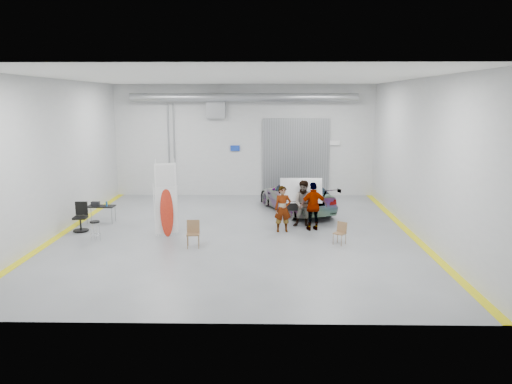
{
  "coord_description": "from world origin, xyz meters",
  "views": [
    {
      "loc": [
        1.12,
        -18.98,
        5.22
      ],
      "look_at": [
        0.76,
        0.92,
        1.5
      ],
      "focal_mm": 35.0,
      "sensor_mm": 36.0,
      "label": 1
    }
  ],
  "objects_px": {
    "person_a": "(283,209)",
    "shop_stool": "(95,231)",
    "person_b": "(305,204)",
    "office_chair": "(81,219)",
    "work_table": "(99,206)",
    "sedan_car": "(297,196)",
    "person_c": "(313,206)",
    "surfboard_display": "(164,205)",
    "folding_chair_near": "(193,239)",
    "folding_chair_far": "(339,238)"
  },
  "relations": [
    {
      "from": "work_table",
      "to": "surfboard_display",
      "type": "bearing_deg",
      "value": -33.36
    },
    {
      "from": "person_c",
      "to": "surfboard_display",
      "type": "distance_m",
      "value": 5.9
    },
    {
      "from": "person_a",
      "to": "shop_stool",
      "type": "bearing_deg",
      "value": -174.96
    },
    {
      "from": "person_a",
      "to": "folding_chair_near",
      "type": "distance_m",
      "value": 3.99
    },
    {
      "from": "surfboard_display",
      "to": "folding_chair_near",
      "type": "distance_m",
      "value": 2.15
    },
    {
      "from": "folding_chair_far",
      "to": "work_table",
      "type": "height_order",
      "value": "work_table"
    },
    {
      "from": "folding_chair_far",
      "to": "person_c",
      "type": "bearing_deg",
      "value": 146.57
    },
    {
      "from": "person_c",
      "to": "surfboard_display",
      "type": "relative_size",
      "value": 0.65
    },
    {
      "from": "person_a",
      "to": "office_chair",
      "type": "height_order",
      "value": "person_a"
    },
    {
      "from": "sedan_car",
      "to": "person_b",
      "type": "relative_size",
      "value": 2.65
    },
    {
      "from": "sedan_car",
      "to": "person_c",
      "type": "bearing_deg",
      "value": 76.49
    },
    {
      "from": "surfboard_display",
      "to": "person_c",
      "type": "bearing_deg",
      "value": -9.86
    },
    {
      "from": "person_b",
      "to": "folding_chair_near",
      "type": "bearing_deg",
      "value": -137.07
    },
    {
      "from": "person_a",
      "to": "work_table",
      "type": "distance_m",
      "value": 7.9
    },
    {
      "from": "person_a",
      "to": "folding_chair_far",
      "type": "distance_m",
      "value": 2.74
    },
    {
      "from": "person_c",
      "to": "folding_chair_near",
      "type": "distance_m",
      "value": 5.19
    },
    {
      "from": "folding_chair_near",
      "to": "sedan_car",
      "type": "bearing_deg",
      "value": 49.98
    },
    {
      "from": "person_b",
      "to": "office_chair",
      "type": "height_order",
      "value": "person_b"
    },
    {
      "from": "sedan_car",
      "to": "person_c",
      "type": "relative_size",
      "value": 2.64
    },
    {
      "from": "sedan_car",
      "to": "person_a",
      "type": "relative_size",
      "value": 2.79
    },
    {
      "from": "person_c",
      "to": "surfboard_display",
      "type": "bearing_deg",
      "value": -2.78
    },
    {
      "from": "folding_chair_far",
      "to": "sedan_car",
      "type": "bearing_deg",
      "value": 138.53
    },
    {
      "from": "person_a",
      "to": "work_table",
      "type": "bearing_deg",
      "value": 163.63
    },
    {
      "from": "person_a",
      "to": "folding_chair_far",
      "type": "relative_size",
      "value": 2.28
    },
    {
      "from": "folding_chair_near",
      "to": "office_chair",
      "type": "distance_m",
      "value": 5.27
    },
    {
      "from": "shop_stool",
      "to": "sedan_car",
      "type": "bearing_deg",
      "value": 33.03
    },
    {
      "from": "sedan_car",
      "to": "surfboard_display",
      "type": "height_order",
      "value": "surfboard_display"
    },
    {
      "from": "work_table",
      "to": "office_chair",
      "type": "distance_m",
      "value": 1.45
    },
    {
      "from": "person_a",
      "to": "work_table",
      "type": "xyz_separation_m",
      "value": [
        -7.78,
        1.36,
        -0.2
      ]
    },
    {
      "from": "shop_stool",
      "to": "work_table",
      "type": "bearing_deg",
      "value": 104.89
    },
    {
      "from": "person_a",
      "to": "folding_chair_near",
      "type": "bearing_deg",
      "value": -152.43
    },
    {
      "from": "shop_stool",
      "to": "office_chair",
      "type": "height_order",
      "value": "office_chair"
    },
    {
      "from": "person_b",
      "to": "shop_stool",
      "type": "distance_m",
      "value": 8.28
    },
    {
      "from": "surfboard_display",
      "to": "folding_chair_near",
      "type": "bearing_deg",
      "value": -67.97
    },
    {
      "from": "work_table",
      "to": "person_c",
      "type": "bearing_deg",
      "value": -6.87
    },
    {
      "from": "sedan_car",
      "to": "work_table",
      "type": "distance_m",
      "value": 8.86
    },
    {
      "from": "person_b",
      "to": "person_a",
      "type": "bearing_deg",
      "value": -132.94
    },
    {
      "from": "person_a",
      "to": "sedan_car",
      "type": "bearing_deg",
      "value": 71.45
    },
    {
      "from": "work_table",
      "to": "folding_chair_far",
      "type": "bearing_deg",
      "value": -17.55
    },
    {
      "from": "shop_stool",
      "to": "person_b",
      "type": "bearing_deg",
      "value": 15.4
    },
    {
      "from": "person_c",
      "to": "surfboard_display",
      "type": "xyz_separation_m",
      "value": [
        -5.8,
        -1.03,
        0.24
      ]
    },
    {
      "from": "shop_stool",
      "to": "person_c",
      "type": "bearing_deg",
      "value": 11.63
    },
    {
      "from": "person_b",
      "to": "folding_chair_near",
      "type": "height_order",
      "value": "person_b"
    },
    {
      "from": "work_table",
      "to": "office_chair",
      "type": "relative_size",
      "value": 1.01
    },
    {
      "from": "person_b",
      "to": "shop_stool",
      "type": "bearing_deg",
      "value": -156.97
    },
    {
      "from": "surfboard_display",
      "to": "folding_chair_near",
      "type": "xyz_separation_m",
      "value": [
        1.3,
        -1.44,
        -0.92
      ]
    },
    {
      "from": "sedan_car",
      "to": "person_b",
      "type": "height_order",
      "value": "person_b"
    },
    {
      "from": "shop_stool",
      "to": "work_table",
      "type": "relative_size",
      "value": 0.65
    },
    {
      "from": "surfboard_display",
      "to": "work_table",
      "type": "bearing_deg",
      "value": 126.7
    },
    {
      "from": "office_chair",
      "to": "folding_chair_near",
      "type": "bearing_deg",
      "value": -27.32
    }
  ]
}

